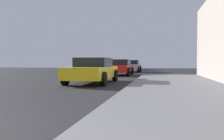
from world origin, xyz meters
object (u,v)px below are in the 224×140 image
object	(u,v)px
car_red	(119,67)
car_green	(133,65)
car_yellow	(93,70)
car_silver	(131,66)

from	to	relation	value
car_red	car_green	distance (m)	14.42
car_green	car_red	bearing A→B (deg)	92.02
car_yellow	car_silver	distance (m)	14.03
car_silver	car_yellow	bearing A→B (deg)	89.01
car_green	car_yellow	bearing A→B (deg)	91.11
car_silver	car_red	bearing A→B (deg)	88.61
car_red	car_silver	distance (m)	6.55
car_red	car_green	world-z (taller)	same
car_silver	car_green	size ratio (longest dim) A/B	0.95
car_yellow	car_silver	xyz separation A→B (m)	(0.24, 14.03, 0.00)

